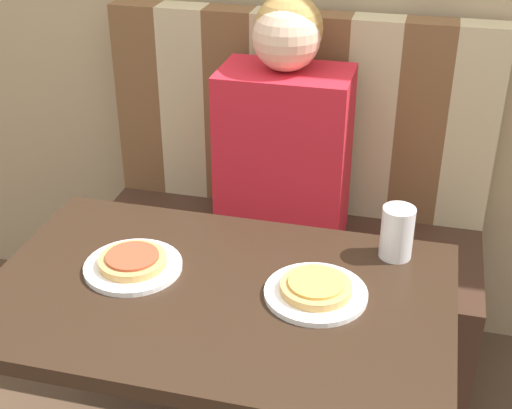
% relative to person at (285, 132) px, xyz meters
% --- Properties ---
extents(booth_seat, '(1.16, 0.53, 0.47)m').
position_rel_person_xyz_m(booth_seat, '(0.00, -0.00, -0.57)').
color(booth_seat, '#382319').
rests_on(booth_seat, ground_plane).
extents(booth_backrest, '(1.16, 0.10, 0.61)m').
position_rel_person_xyz_m(booth_backrest, '(-0.00, 0.22, -0.03)').
color(booth_backrest, brown).
rests_on(booth_backrest, booth_seat).
extents(dining_table, '(0.96, 0.60, 0.71)m').
position_rel_person_xyz_m(dining_table, '(0.00, -0.65, -0.19)').
color(dining_table, black).
rests_on(dining_table, ground_plane).
extents(person, '(0.36, 0.23, 0.71)m').
position_rel_person_xyz_m(person, '(0.00, 0.00, 0.00)').
color(person, red).
rests_on(person, booth_seat).
extents(plate_left, '(0.21, 0.21, 0.01)m').
position_rel_person_xyz_m(plate_left, '(-0.20, -0.62, -0.08)').
color(plate_left, white).
rests_on(plate_left, dining_table).
extents(plate_right, '(0.21, 0.21, 0.01)m').
position_rel_person_xyz_m(plate_right, '(0.20, -0.62, -0.08)').
color(plate_right, white).
rests_on(plate_right, dining_table).
extents(pizza_left, '(0.15, 0.15, 0.02)m').
position_rel_person_xyz_m(pizza_left, '(-0.20, -0.62, -0.06)').
color(pizza_left, tan).
rests_on(pizza_left, plate_left).
extents(pizza_right, '(0.15, 0.15, 0.02)m').
position_rel_person_xyz_m(pizza_right, '(0.20, -0.62, -0.06)').
color(pizza_right, tan).
rests_on(pizza_right, plate_right).
extents(drinking_cup, '(0.07, 0.07, 0.12)m').
position_rel_person_xyz_m(drinking_cup, '(0.34, -0.42, -0.03)').
color(drinking_cup, silver).
rests_on(drinking_cup, dining_table).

